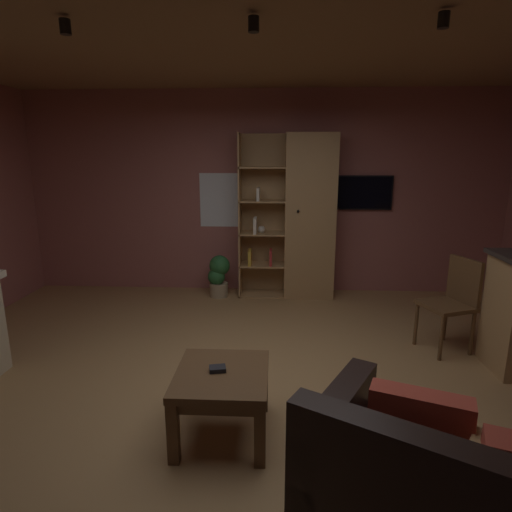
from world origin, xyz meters
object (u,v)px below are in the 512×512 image
object	(u,v)px
bookshelf_cabinet	(303,218)
coffee_table	(222,384)
leather_couch	(467,510)
wall_mounted_tv	(362,193)
dining_chair	(453,298)
table_book_0	(218,369)
potted_floor_plant	(218,275)

from	to	relation	value
bookshelf_cabinet	coffee_table	xyz separation A→B (m)	(-0.71, -3.04, -0.69)
bookshelf_cabinet	leather_couch	xyz separation A→B (m)	(0.53, -3.96, -0.75)
wall_mounted_tv	leather_couch	bearing A→B (deg)	-93.65
bookshelf_cabinet	wall_mounted_tv	xyz separation A→B (m)	(0.79, 0.21, 0.32)
leather_couch	dining_chair	distance (m)	2.52
table_book_0	wall_mounted_tv	xyz separation A→B (m)	(1.53, 3.24, 0.91)
dining_chair	potted_floor_plant	bearing A→B (deg)	149.24
dining_chair	wall_mounted_tv	size ratio (longest dim) A/B	1.13
table_book_0	potted_floor_plant	bearing A→B (deg)	97.74
dining_chair	potted_floor_plant	xyz separation A→B (m)	(-2.51, 1.50, -0.23)
dining_chair	wall_mounted_tv	xyz separation A→B (m)	(-0.59, 1.81, 0.86)
bookshelf_cabinet	dining_chair	size ratio (longest dim) A/B	2.35
leather_couch	potted_floor_plant	distance (m)	4.20
coffee_table	potted_floor_plant	bearing A→B (deg)	98.28
table_book_0	coffee_table	bearing A→B (deg)	-21.73
leather_couch	dining_chair	size ratio (longest dim) A/B	1.82
table_book_0	bookshelf_cabinet	bearing A→B (deg)	76.32
bookshelf_cabinet	dining_chair	xyz separation A→B (m)	(1.38, -1.60, -0.54)
bookshelf_cabinet	leather_couch	bearing A→B (deg)	-82.44
table_book_0	potted_floor_plant	size ratio (longest dim) A/B	0.19
wall_mounted_tv	coffee_table	bearing A→B (deg)	-114.76
wall_mounted_tv	table_book_0	bearing A→B (deg)	-115.27
dining_chair	leather_couch	bearing A→B (deg)	-109.88
coffee_table	wall_mounted_tv	distance (m)	3.72
leather_couch	bookshelf_cabinet	bearing A→B (deg)	97.56
dining_chair	potted_floor_plant	distance (m)	2.93
coffee_table	dining_chair	world-z (taller)	dining_chair
leather_couch	dining_chair	world-z (taller)	dining_chair
bookshelf_cabinet	coffee_table	world-z (taller)	bookshelf_cabinet
leather_couch	wall_mounted_tv	world-z (taller)	wall_mounted_tv
potted_floor_plant	wall_mounted_tv	bearing A→B (deg)	9.36
leather_couch	coffee_table	bearing A→B (deg)	143.32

